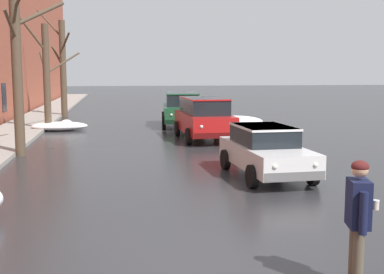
{
  "coord_description": "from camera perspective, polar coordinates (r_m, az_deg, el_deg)",
  "views": [
    {
      "loc": [
        -1.41,
        -7.03,
        2.92
      ],
      "look_at": [
        0.77,
        7.19,
        1.05
      ],
      "focal_mm": 46.92,
      "sensor_mm": 36.0,
      "label": 1
    }
  ],
  "objects": [
    {
      "name": "snow_bank_near_corner_left",
      "position": [
        25.99,
        -14.71,
        1.22
      ],
      "size": [
        2.77,
        1.46,
        0.54
      ],
      "color": "white",
      "rests_on": "ground"
    },
    {
      "name": "snow_bank_near_corner_right",
      "position": [
        36.79,
        0.69,
        3.5
      ],
      "size": [
        2.34,
        1.19,
        0.86
      ],
      "color": "white",
      "rests_on": "ground"
    },
    {
      "name": "snow_bank_along_left_kerb",
      "position": [
        26.02,
        4.73,
        1.69
      ],
      "size": [
        3.17,
        1.37,
        0.68
      ],
      "color": "white",
      "rests_on": "ground"
    },
    {
      "name": "bare_tree_second_along_sidewalk",
      "position": [
        18.36,
        -19.12,
        7.44
      ],
      "size": [
        1.72,
        2.75,
        6.05
      ],
      "color": "#4C3D2D",
      "rests_on": "ground"
    },
    {
      "name": "bare_tree_mid_block",
      "position": [
        25.88,
        -16.21,
        6.78
      ],
      "size": [
        2.58,
        3.18,
        5.47
      ],
      "color": "#4C3D2D",
      "rests_on": "ground"
    },
    {
      "name": "sedan_white_approaching_near_lane",
      "position": [
        14.18,
        8.33,
        -1.45
      ],
      "size": [
        1.98,
        4.19,
        1.42
      ],
      "color": "silver",
      "rests_on": "ground"
    },
    {
      "name": "bare_tree_far_down_block",
      "position": [
        33.96,
        -14.5,
        7.75
      ],
      "size": [
        2.29,
        2.9,
        6.95
      ],
      "color": "#4C3D2D",
      "rests_on": "ground"
    },
    {
      "name": "suv_green_parked_kerbside_mid",
      "position": [
        27.13,
        -1.17,
        3.33
      ],
      "size": [
        2.44,
        4.98,
        1.82
      ],
      "color": "#1E5633",
      "rests_on": "ground"
    },
    {
      "name": "left_sidewalk_slab",
      "position": [
        25.63,
        -19.28,
        0.62
      ],
      "size": [
        2.52,
        80.0,
        0.14
      ],
      "primitive_type": "cube",
      "color": "gray",
      "rests_on": "ground"
    },
    {
      "name": "pedestrian_with_coffee",
      "position": [
        7.11,
        18.36,
        -8.31
      ],
      "size": [
        0.37,
        0.64,
        1.76
      ],
      "color": "brown",
      "rests_on": "ground"
    },
    {
      "name": "suv_red_parked_kerbside_close",
      "position": [
        21.69,
        1.36,
        2.31
      ],
      "size": [
        2.19,
        4.74,
        1.82
      ],
      "color": "red",
      "rests_on": "ground"
    },
    {
      "name": "ground_plane",
      "position": [
        7.74,
        2.51,
        -14.72
      ],
      "size": [
        200.0,
        200.0,
        0.0
      ],
      "primitive_type": "plane",
      "color": "#2B2B2D"
    }
  ]
}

